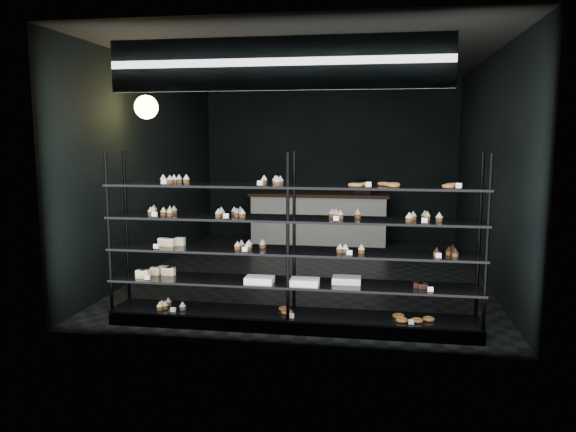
{
  "coord_description": "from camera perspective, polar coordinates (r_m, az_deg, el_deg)",
  "views": [
    {
      "loc": [
        0.98,
        -8.28,
        2.07
      ],
      "look_at": [
        -0.05,
        -1.9,
        1.15
      ],
      "focal_mm": 35.0,
      "sensor_mm": 36.0,
      "label": 1
    }
  ],
  "objects": [
    {
      "name": "display_shelf",
      "position": [
        6.07,
        0.1,
        -5.61
      ],
      "size": [
        4.0,
        0.5,
        1.91
      ],
      "color": "black",
      "rests_on": "room"
    },
    {
      "name": "pendant_lamp",
      "position": [
        7.72,
        -14.2,
        10.68
      ],
      "size": [
        0.31,
        0.31,
        0.88
      ],
      "color": "black",
      "rests_on": "room"
    },
    {
      "name": "service_counter",
      "position": [
        10.95,
        3.21,
        -0.16
      ],
      "size": [
        2.68,
        0.65,
        1.23
      ],
      "color": "silver",
      "rests_on": "room"
    },
    {
      "name": "signage",
      "position": [
        5.48,
        -1.19,
        15.23
      ],
      "size": [
        3.3,
        0.05,
        0.5
      ],
      "color": "#0C1E3E",
      "rests_on": "room"
    },
    {
      "name": "room",
      "position": [
        8.35,
        2.46,
        4.86
      ],
      "size": [
        5.01,
        6.01,
        3.2
      ],
      "color": "black",
      "rests_on": "ground"
    }
  ]
}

